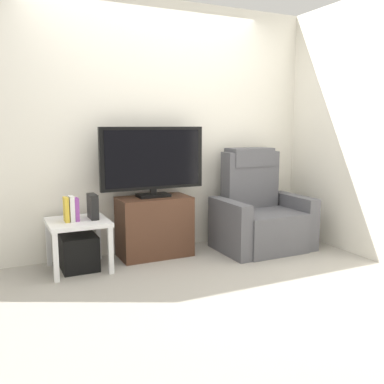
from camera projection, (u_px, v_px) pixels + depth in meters
ground_plane at (197, 282)px, 3.60m from camera, size 6.40×6.40×0.00m
wall_back at (149, 128)px, 4.41m from camera, size 6.40×0.06×2.60m
wall_side at (366, 128)px, 4.20m from camera, size 0.06×4.48×2.60m
tv_stand at (154, 226)px, 4.31m from camera, size 0.73×0.40×0.61m
television at (153, 160)px, 4.22m from camera, size 1.08×0.20×0.70m
recliner_armchair at (259, 214)px, 4.60m from camera, size 0.98×0.78×1.08m
side_table at (78, 228)px, 3.87m from camera, size 0.54×0.54×0.47m
subwoofer_box at (79, 253)px, 3.91m from camera, size 0.32×0.32×0.32m
book_leftmost at (66, 210)px, 3.78m from camera, size 0.04×0.12×0.22m
book_middle at (72, 209)px, 3.80m from camera, size 0.04×0.11×0.23m
book_rightmost at (76, 209)px, 3.82m from camera, size 0.04×0.10×0.21m
game_console at (93, 206)px, 3.91m from camera, size 0.07×0.20×0.23m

